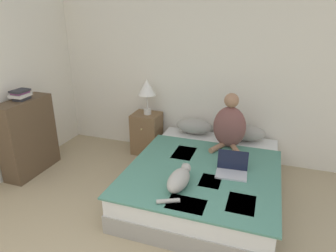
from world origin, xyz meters
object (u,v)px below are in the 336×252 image
Objects in this scene: pillow_far at (246,132)px; book_stack_top at (21,95)px; cat_tabby at (179,179)px; person_sitting at (230,125)px; table_lamp at (147,89)px; nightstand at (147,133)px; bookshelf at (28,137)px; bed at (205,179)px; pillow_near at (194,126)px; laptop_open at (232,169)px.

book_stack_top is at bearing -158.38° from pillow_far.
pillow_far is 0.89× the size of cat_tabby.
table_lamp is (-1.26, 0.29, 0.31)m from person_sitting.
book_stack_top is (-2.55, -0.77, 0.38)m from person_sitting.
person_sitting is 2.99× the size of book_stack_top.
nightstand reaches higher than pillow_far.
bookshelf reaches higher than pillow_far.
nightstand is (-0.96, 1.44, -0.19)m from cat_tabby.
book_stack_top is (-0.00, 0.00, 0.58)m from bookshelf.
cat_tabby is 1.79m from table_lamp.
bed is at bearing -37.19° from nightstand.
pillow_near and pillow_far have the same top height.
bookshelf reaches higher than pillow_near.
table_lamp reaches higher than person_sitting.
pillow_far is at bearing 21.62° from book_stack_top.
person_sitting is 1.15× the size of nightstand.
bed is 2.01× the size of bookshelf.
pillow_far is at bearing -15.19° from cat_tabby.
table_lamp is at bearing 39.59° from bookshelf.
laptop_open is at bearing -41.05° from cat_tabby.
person_sitting is 1.33m from table_lamp.
pillow_near is 2.29m from bookshelf.
book_stack_top is at bearing -140.57° from table_lamp.
bookshelf is at bearing -140.41° from table_lamp.
bed is at bearing -107.68° from person_sitting.
pillow_near is (-0.37, 0.86, 0.31)m from bed.
pillow_near is 1.01× the size of table_lamp.
laptop_open is 0.55× the size of nightstand.
person_sitting is (0.54, -0.32, 0.19)m from pillow_near.
person_sitting is at bearing 16.90° from bookshelf.
book_stack_top is at bearing -151.62° from pillow_near.
person_sitting is 2.67m from bookshelf.
bed is at bearing 5.44° from bookshelf.
bookshelf is (-2.01, -1.09, -0.01)m from pillow_near.
pillow_far is 1.49m from nightstand.
table_lamp is at bearing 142.33° from bed.
person_sitting is 1.37× the size of table_lamp.
laptop_open is 1.73m from nightstand.
pillow_near is 0.66m from person_sitting.
person_sitting is at bearing 72.32° from bed.
nightstand reaches higher than pillow_near.
bookshelf is (-2.74, -1.09, -0.01)m from pillow_far.
bed is 3.26× the size of nightstand.
bed is 0.43m from laptop_open.
bed is 0.99m from pillow_far.
person_sitting reaches higher than cat_tabby.
bed is 3.85× the size of pillow_near.
pillow_near is 0.85× the size of nightstand.
laptop_open is 2.77m from book_stack_top.
nightstand reaches higher than cat_tabby.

